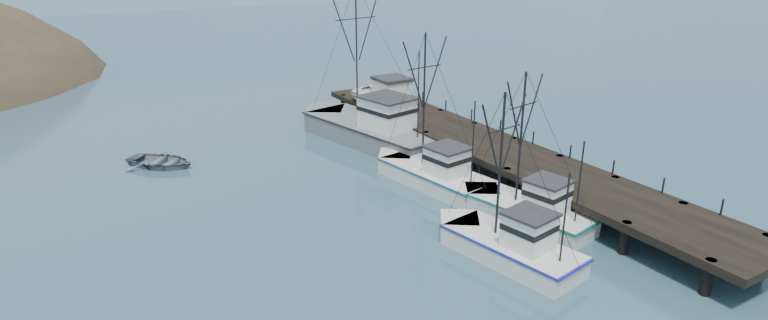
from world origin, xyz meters
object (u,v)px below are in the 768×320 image
trawler_near (527,210)px  trawler_far (432,173)px  pier (489,147)px  trawler_mid (507,245)px  pier_shed (392,91)px  work_vessel (370,129)px  pickup_truck (382,92)px  motorboat (161,166)px

trawler_near → trawler_far: trawler_far is taller
trawler_far → pier: bearing=5.5°
trawler_mid → pier_shed: trawler_mid is taller
pier → work_vessel: bearing=115.1°
trawler_near → pickup_truck: size_ratio=1.70×
trawler_mid → pier_shed: (8.18, 25.61, 2.60)m
trawler_near → pier: bearing=63.7°
motorboat → trawler_mid: bearing=-104.2°
trawler_mid → motorboat: (-13.66, 25.55, -0.82)m
trawler_near → motorboat: size_ratio=1.78×
work_vessel → trawler_far: bearing=-95.1°
pickup_truck → motorboat: bearing=103.7°
pier → trawler_mid: bearing=-126.2°
motorboat → work_vessel: bearing=-52.7°
pier → pier_shed: size_ratio=13.75×
pier → trawler_far: size_ratio=3.87×
trawler_near → trawler_mid: size_ratio=1.01×
pier → trawler_far: trawler_far is taller
trawler_far → pickup_truck: 17.77m
trawler_far → pickup_truck: (5.66, 16.72, 2.00)m
trawler_far → trawler_near: bearing=-80.5°
trawler_far → motorboat: size_ratio=2.02×
trawler_mid → pickup_truck: size_ratio=1.68×
pier → trawler_mid: 14.79m
pier → motorboat: 26.25m
work_vessel → pickup_truck: 7.56m
pier_shed → motorboat: 22.10m
work_vessel → trawler_mid: bearing=-99.7°
trawler_near → pickup_truck: trawler_near is taller
trawler_mid → trawler_far: (2.84, 11.36, 0.00)m
work_vessel → pier: bearing=-64.9°
pier → motorboat: bearing=148.7°
trawler_mid → motorboat: 28.98m
trawler_near → pickup_truck: (4.25, 25.19, 2.00)m
trawler_mid → trawler_far: 11.71m
pier → motorboat: pier is taller
trawler_far → work_vessel: size_ratio=0.66×
pier → trawler_near: (-4.46, -9.03, -0.87)m
pier_shed → trawler_near: bearing=-99.8°
pier → trawler_mid: trawler_mid is taller
trawler_near → trawler_mid: bearing=-145.9°
trawler_near → motorboat: trawler_near is taller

